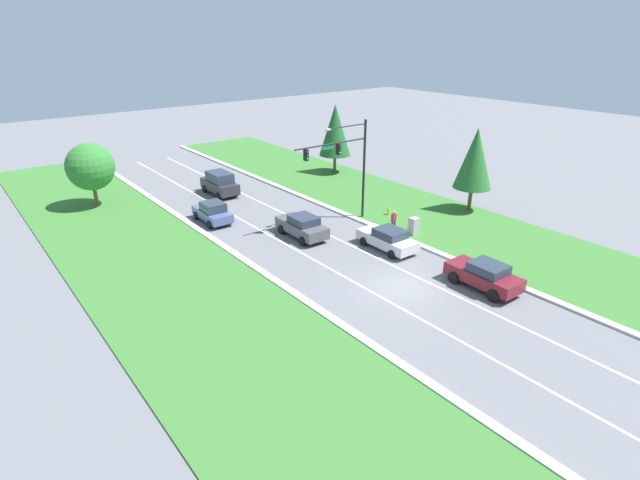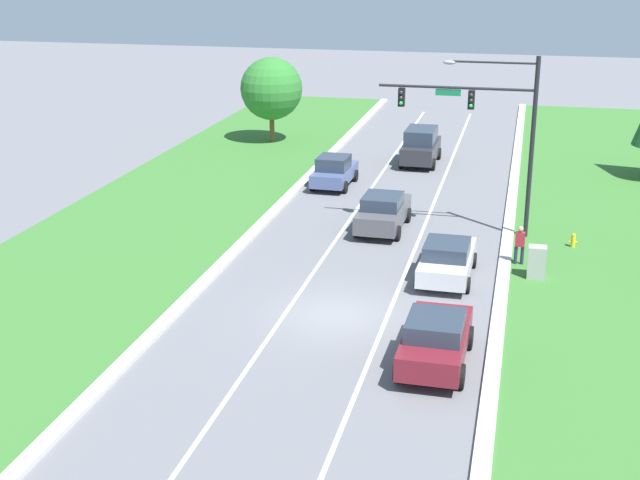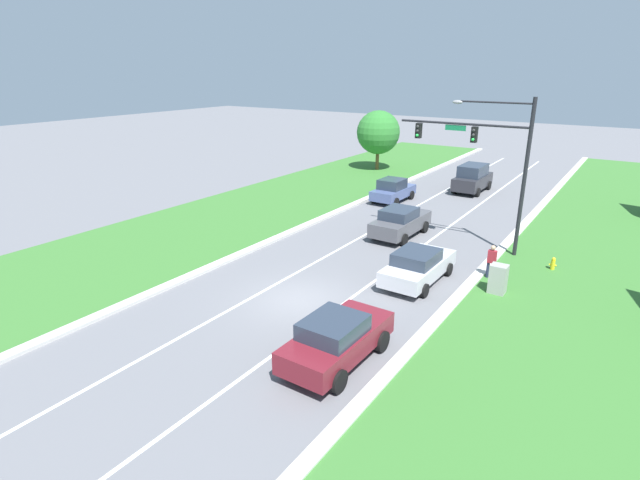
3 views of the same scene
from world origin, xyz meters
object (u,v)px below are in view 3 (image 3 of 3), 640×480
(traffic_signal_mast, at_px, (488,151))
(pedestrian, at_px, (492,261))
(burgundy_sedan, at_px, (337,339))
(oak_near_left_tree, at_px, (378,132))
(utility_cabinet, at_px, (498,280))
(graphite_sedan, at_px, (400,222))
(slate_blue_sedan, at_px, (393,190))
(fire_hydrant, at_px, (553,264))
(charcoal_suv, at_px, (473,178))
(silver_sedan, at_px, (418,266))

(traffic_signal_mast, height_order, pedestrian, traffic_signal_mast)
(burgundy_sedan, distance_m, oak_near_left_tree, 33.25)
(burgundy_sedan, distance_m, utility_cabinet, 8.90)
(graphite_sedan, bearing_deg, burgundy_sedan, -72.43)
(graphite_sedan, distance_m, slate_blue_sedan, 7.99)
(fire_hydrant, bearing_deg, oak_near_left_tree, 136.76)
(slate_blue_sedan, height_order, charcoal_suv, charcoal_suv)
(utility_cabinet, height_order, pedestrian, pedestrian)
(burgundy_sedan, relative_size, silver_sedan, 0.99)
(oak_near_left_tree, bearing_deg, utility_cabinet, -51.79)
(utility_cabinet, bearing_deg, charcoal_suv, 110.64)
(charcoal_suv, distance_m, oak_near_left_tree, 11.12)
(slate_blue_sedan, distance_m, fire_hydrant, 14.53)
(silver_sedan, xyz_separation_m, pedestrian, (2.74, 2.10, 0.15))
(silver_sedan, bearing_deg, utility_cabinet, 11.52)
(traffic_signal_mast, distance_m, slate_blue_sedan, 11.62)
(fire_hydrant, bearing_deg, slate_blue_sedan, 147.77)
(silver_sedan, bearing_deg, traffic_signal_mast, 80.74)
(charcoal_suv, bearing_deg, graphite_sedan, -89.63)
(utility_cabinet, height_order, oak_near_left_tree, oak_near_left_tree)
(graphite_sedan, relative_size, oak_near_left_tree, 0.83)
(charcoal_suv, distance_m, pedestrian, 17.76)
(burgundy_sedan, height_order, utility_cabinet, burgundy_sedan)
(graphite_sedan, height_order, pedestrian, graphite_sedan)
(charcoal_suv, bearing_deg, slate_blue_sedan, -121.54)
(slate_blue_sedan, distance_m, silver_sedan, 14.53)
(traffic_signal_mast, distance_m, utility_cabinet, 7.37)
(traffic_signal_mast, distance_m, pedestrian, 6.01)
(charcoal_suv, bearing_deg, oak_near_left_tree, 161.56)
(traffic_signal_mast, relative_size, utility_cabinet, 5.89)
(graphite_sedan, distance_m, charcoal_suv, 13.22)
(burgundy_sedan, bearing_deg, pedestrian, 77.47)
(traffic_signal_mast, xyz_separation_m, slate_blue_sedan, (-8.35, 6.72, -4.49))
(silver_sedan, relative_size, fire_hydrant, 6.63)
(burgundy_sedan, xyz_separation_m, fire_hydrant, (4.59, 12.53, -0.53))
(slate_blue_sedan, relative_size, utility_cabinet, 3.05)
(utility_cabinet, relative_size, pedestrian, 0.81)
(traffic_signal_mast, bearing_deg, slate_blue_sedan, 141.15)
(traffic_signal_mast, bearing_deg, silver_sedan, -100.15)
(graphite_sedan, distance_m, fire_hydrant, 8.49)
(burgundy_sedan, xyz_separation_m, graphite_sedan, (-3.85, 13.27, -0.01))
(slate_blue_sedan, height_order, pedestrian, slate_blue_sedan)
(traffic_signal_mast, xyz_separation_m, charcoal_suv, (-4.43, 12.93, -4.23))
(charcoal_suv, bearing_deg, utility_cabinet, -68.67)
(pedestrian, bearing_deg, silver_sedan, 35.88)
(pedestrian, distance_m, fire_hydrant, 3.58)
(graphite_sedan, xyz_separation_m, pedestrian, (6.20, -3.46, 0.07))
(charcoal_suv, distance_m, fire_hydrant, 16.29)
(pedestrian, bearing_deg, traffic_signal_mast, -67.22)
(traffic_signal_mast, height_order, slate_blue_sedan, traffic_signal_mast)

